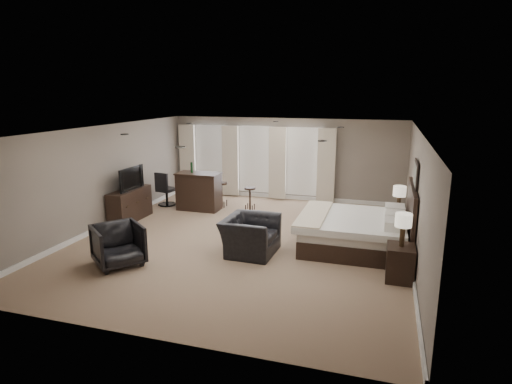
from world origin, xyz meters
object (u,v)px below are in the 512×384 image
(dresser, at_px, (130,205))
(desk_chair, at_px, (166,189))
(bar_counter, at_px, (199,191))
(bar_stool_left, at_px, (222,195))
(lamp_far, at_px, (399,199))
(bar_stool_right, at_px, (250,199))
(nightstand_far, at_px, (397,222))
(lamp_near, at_px, (403,230))
(armchair_far, at_px, (118,243))
(bed, at_px, (358,216))
(armchair_near, at_px, (250,229))
(tv, at_px, (129,187))
(nightstand_near, at_px, (400,263))

(dresser, distance_m, desk_chair, 1.70)
(bar_counter, distance_m, bar_stool_left, 0.74)
(lamp_far, xyz_separation_m, bar_stool_right, (-4.11, 0.82, -0.51))
(bar_stool_left, bearing_deg, lamp_far, -10.59)
(nightstand_far, xyz_separation_m, desk_chair, (-6.73, 0.62, 0.26))
(lamp_near, relative_size, armchair_far, 0.67)
(bed, relative_size, lamp_near, 3.75)
(lamp_far, xyz_separation_m, armchair_far, (-5.40, -3.82, -0.39))
(bed, bearing_deg, bar_stool_left, 150.08)
(lamp_far, relative_size, desk_chair, 0.61)
(bar_counter, bearing_deg, bar_stool_left, 43.04)
(lamp_near, height_order, dresser, lamp_near)
(bar_counter, height_order, desk_chair, bar_counter)
(nightstand_far, distance_m, armchair_near, 3.91)
(nightstand_far, bearing_deg, armchair_near, -141.88)
(nightstand_far, height_order, armchair_far, armchair_far)
(lamp_far, bearing_deg, lamp_near, -90.00)
(bed, height_order, armchair_far, bed)
(nightstand_far, height_order, bar_stool_left, bar_stool_left)
(lamp_near, relative_size, tv, 0.59)
(lamp_far, height_order, armchair_near, lamp_far)
(armchair_far, bearing_deg, bar_stool_right, 23.72)
(bed, bearing_deg, armchair_far, -152.27)
(nightstand_near, relative_size, armchair_near, 0.54)
(dresser, bearing_deg, armchair_far, -61.13)
(nightstand_near, xyz_separation_m, tv, (-6.92, 1.83, 0.60))
(bar_stool_left, height_order, bar_stool_right, bar_stool_left)
(lamp_near, relative_size, dresser, 0.42)
(nightstand_far, bearing_deg, bar_stool_left, 169.41)
(lamp_near, distance_m, dresser, 7.18)
(nightstand_near, bearing_deg, nightstand_far, 90.00)
(nightstand_near, relative_size, tv, 0.62)
(bed, xyz_separation_m, tv, (-6.03, 0.38, 0.19))
(tv, relative_size, armchair_near, 0.87)
(nightstand_far, xyz_separation_m, dresser, (-6.92, -1.07, 0.16))
(armchair_near, xyz_separation_m, bar_counter, (-2.50, 2.87, 0.02))
(lamp_near, xyz_separation_m, desk_chair, (-6.73, 3.52, -0.45))
(tv, height_order, armchair_near, armchair_near)
(lamp_far, relative_size, bar_counter, 0.50)
(nightstand_near, distance_m, bar_stool_left, 6.35)
(lamp_far, xyz_separation_m, tv, (-6.92, -1.07, 0.08))
(nightstand_near, height_order, bar_counter, bar_counter)
(tv, xyz_separation_m, desk_chair, (0.19, 1.69, -0.40))
(nightstand_near, height_order, desk_chair, desk_chair)
(lamp_far, relative_size, bar_stool_left, 0.85)
(armchair_far, distance_m, bar_counter, 4.28)
(tv, relative_size, bar_stool_right, 1.54)
(nightstand_near, relative_size, armchair_far, 0.71)
(armchair_near, bearing_deg, bar_stool_left, 32.59)
(bed, distance_m, armchair_far, 5.10)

